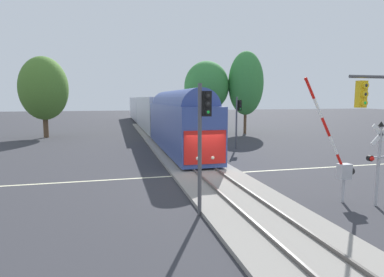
{
  "coord_description": "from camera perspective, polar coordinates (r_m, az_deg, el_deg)",
  "views": [
    {
      "loc": [
        -5.6,
        -19.11,
        4.76
      ],
      "look_at": [
        -0.33,
        2.39,
        2.0
      ],
      "focal_mm": 30.19,
      "sensor_mm": 36.0,
      "label": 1
    }
  ],
  "objects": [
    {
      "name": "traffic_signal_median",
      "position": [
        12.84,
        2.0,
        1.86
      ],
      "size": [
        0.53,
        0.38,
        5.35
      ],
      "color": "#4C4C51",
      "rests_on": "ground"
    },
    {
      "name": "railway_track",
      "position": [
        20.45,
        2.5,
        -6.08
      ],
      "size": [
        4.4,
        80.0,
        0.32
      ],
      "color": "gray",
      "rests_on": "ground"
    },
    {
      "name": "pine_left_background",
      "position": [
        42.99,
        -24.73,
        8.03
      ],
      "size": [
        5.66,
        5.66,
        9.74
      ],
      "color": "brown",
      "rests_on": "ground"
    },
    {
      "name": "ground_plane",
      "position": [
        20.48,
        2.5,
        -6.34
      ],
      "size": [
        220.0,
        220.0,
        0.0
      ],
      "primitive_type": "plane",
      "color": "#333338"
    },
    {
      "name": "commuter_train",
      "position": [
        48.53,
        -7.15,
        4.66
      ],
      "size": [
        3.04,
        61.55,
        5.16
      ],
      "color": "#384C93",
      "rests_on": "railway_track"
    },
    {
      "name": "elm_centre_background",
      "position": [
        43.87,
        2.59,
        9.17
      ],
      "size": [
        5.99,
        5.99,
        9.71
      ],
      "color": "brown",
      "rests_on": "ground"
    },
    {
      "name": "crossing_signal_mast",
      "position": [
        16.31,
        30.24,
        -2.52
      ],
      "size": [
        1.36,
        0.44,
        3.78
      ],
      "color": "#B2B2B7",
      "rests_on": "ground"
    },
    {
      "name": "road_centre_stripe",
      "position": [
        20.47,
        2.5,
        -6.33
      ],
      "size": [
        44.0,
        0.2,
        0.01
      ],
      "color": "beige",
      "rests_on": "ground"
    },
    {
      "name": "traffic_signal_far_side",
      "position": [
        30.91,
        8.14,
        4.32
      ],
      "size": [
        0.53,
        0.38,
        4.91
      ],
      "color": "#4C4C51",
      "rests_on": "ground"
    },
    {
      "name": "oak_far_right",
      "position": [
        44.18,
        9.49,
        9.59
      ],
      "size": [
        4.67,
        4.67,
        10.97
      ],
      "color": "brown",
      "rests_on": "ground"
    },
    {
      "name": "crossing_gate_near",
      "position": [
        16.11,
        24.79,
        -3.81
      ],
      "size": [
        2.78,
        0.4,
        5.65
      ],
      "color": "#B7B7BC",
      "rests_on": "ground"
    }
  ]
}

